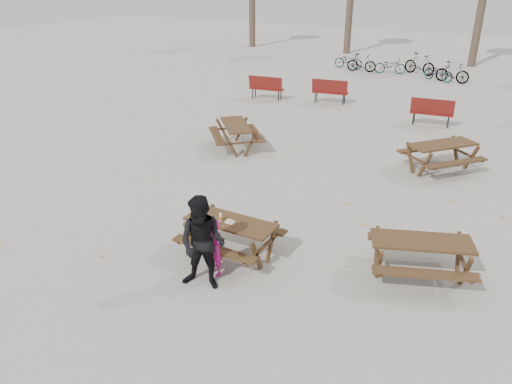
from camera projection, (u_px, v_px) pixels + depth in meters
The scene contains 13 objects.
ground at pixel (231, 255), 10.04m from camera, with size 80.00×80.00×0.00m, color gray.
main_picnic_table at pixel (231, 229), 9.80m from camera, with size 1.80×1.45×0.78m.
food_tray at pixel (230, 222), 9.64m from camera, with size 0.18×0.11×0.04m, color white.
bread_roll at pixel (230, 220), 9.62m from camera, with size 0.14×0.06×0.05m, color tan.
soda_bottle at pixel (220, 217), 9.70m from camera, with size 0.07×0.07×0.17m.
child at pixel (215, 248), 9.22m from camera, with size 0.41×0.27×1.11m, color #C5187A.
adult at pixel (203, 243), 8.71m from camera, with size 0.86×0.67×1.77m, color black.
picnic_table_east at pixel (419, 258), 9.20m from camera, with size 1.80×1.45×0.78m, color #351E13, non-canonical shape.
picnic_table_north at pixel (236, 136), 15.76m from camera, with size 1.86×1.50×0.80m, color #351E13, non-canonical shape.
picnic_table_far at pixel (441, 157), 14.01m from camera, with size 1.90×1.53×0.82m, color #351E13, non-canonical shape.
park_bench_row at pixel (385, 99), 19.69m from camera, with size 12.07×2.68×1.03m.
bicycle_row at pixel (402, 66), 26.45m from camera, with size 7.50×2.36×1.12m.
fallen_leaves at pixel (306, 212), 11.80m from camera, with size 11.00×11.00×0.01m, color #BF7E2D, non-canonical shape.
Camera 1 is at (4.70, -7.25, 5.30)m, focal length 35.00 mm.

